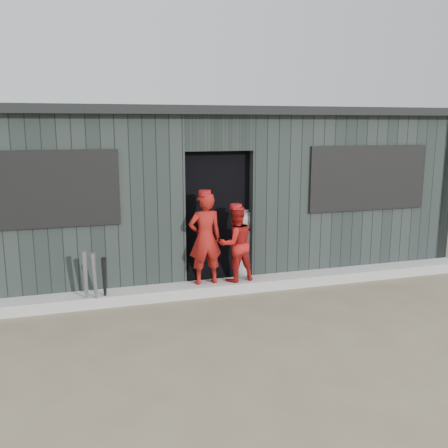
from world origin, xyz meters
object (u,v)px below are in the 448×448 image
object	(u,v)px
bat_left	(86,280)
dugout	(195,189)
bat_right	(105,282)
player_red_right	(236,244)
player_red_left	(205,238)
bat_mid	(95,281)
player_grey_back	(244,246)

from	to	relation	value
bat_left	dugout	bearing A→B (deg)	44.29
bat_left	bat_right	size ratio (longest dim) A/B	1.08
player_red_right	dugout	world-z (taller)	dugout
dugout	player_red_left	bearing A→B (deg)	-99.02
bat_left	player_red_right	distance (m)	2.12
player_red_right	dugout	size ratio (longest dim) A/B	0.13
bat_mid	dugout	xyz separation A→B (m)	(1.79, 1.87, 0.90)
player_red_left	player_red_right	world-z (taller)	player_red_left
dugout	bat_left	bearing A→B (deg)	-135.71
bat_mid	player_red_left	bearing A→B (deg)	7.97
dugout	player_red_right	bearing A→B (deg)	-83.62
player_red_right	player_grey_back	distance (m)	0.48
player_red_right	player_grey_back	bearing A→B (deg)	-133.16
bat_left	bat_mid	world-z (taller)	bat_left
bat_right	player_red_left	xyz separation A→B (m)	(1.40, 0.20, 0.44)
player_red_left	dugout	size ratio (longest dim) A/B	0.16
bat_mid	player_red_right	distance (m)	2.01
bat_right	player_red_right	size ratio (longest dim) A/B	0.68
bat_right	player_grey_back	bearing A→B (deg)	15.27
bat_mid	dugout	world-z (taller)	dugout
bat_left	bat_right	distance (m)	0.24
player_red_left	player_red_right	distance (m)	0.46
bat_left	player_grey_back	xyz separation A→B (m)	(2.34, 0.57, 0.15)
player_red_left	player_red_right	size ratio (longest dim) A/B	1.19
bat_mid	player_grey_back	distance (m)	2.31
bat_right	player_red_left	distance (m)	1.49
bat_mid	player_grey_back	world-z (taller)	player_grey_back
player_red_left	dugout	distance (m)	1.75
player_grey_back	dugout	bearing A→B (deg)	-64.79
bat_right	player_grey_back	size ratio (longest dim) A/B	0.68
bat_left	player_red_right	bearing A→B (deg)	5.17
player_red_right	dugout	xyz separation A→B (m)	(-0.19, 1.67, 0.59)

